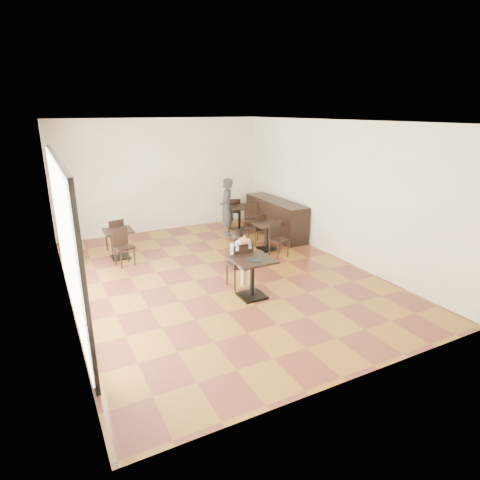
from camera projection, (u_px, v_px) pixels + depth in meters
floor at (220, 275)px, 8.66m from camera, size 6.00×8.00×0.01m
ceiling at (217, 121)px, 7.67m from camera, size 6.00×8.00×0.01m
wall_back at (162, 176)px, 11.55m from camera, size 6.00×0.01×3.20m
wall_front at (357, 269)px, 4.78m from camera, size 6.00×0.01×3.20m
wall_left at (59, 221)px, 6.86m from camera, size 0.01×8.00×3.20m
wall_right at (334, 190)px, 9.47m from camera, size 0.01×8.00×3.20m
storefront_window at (65, 240)px, 6.51m from camera, size 0.04×4.50×2.60m
child_table at (252, 278)px, 7.55m from camera, size 0.74×0.74×0.78m
child_chair at (239, 265)px, 7.99m from camera, size 0.42×0.42×0.94m
child at (239, 259)px, 7.95m from camera, size 0.42×0.59×1.18m
plate at (255, 260)px, 7.34m from camera, size 0.26×0.26×0.02m
pizza_slice at (243, 241)px, 7.65m from camera, size 0.27×0.21×0.06m
adult_patron at (227, 207)px, 11.22m from camera, size 0.59×0.70×1.62m
cafe_table_mid at (267, 237)px, 10.15m from camera, size 0.74×0.74×0.69m
cafe_table_left at (119, 244)px, 9.59m from camera, size 0.80×0.80×0.70m
cafe_table_back at (239, 218)px, 11.86m from camera, size 0.88×0.88×0.71m
chair_mid_a at (257, 229)px, 10.60m from camera, size 0.42×0.42×0.83m
chair_mid_b at (279, 240)px, 9.67m from camera, size 0.42×0.42×0.83m
chair_left_a at (115, 235)px, 10.03m from camera, size 0.46×0.46×0.84m
chair_left_b at (124, 248)px, 9.10m from camera, size 0.46×0.46×0.84m
chair_back_a at (234, 211)px, 12.35m from camera, size 0.50×0.50×0.85m
chair_back_b at (251, 220)px, 11.42m from camera, size 0.50×0.50×0.85m
service_counter at (275, 218)px, 11.35m from camera, size 0.60×2.40×1.00m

